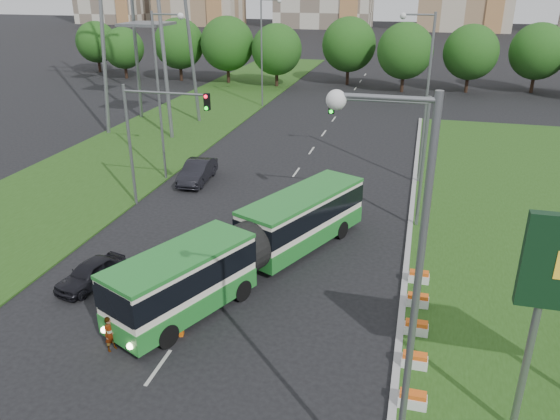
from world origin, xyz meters
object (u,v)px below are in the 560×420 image
(shopping_trolley, at_px, (179,330))
(pedestrian, at_px, (110,334))
(car_left_near, at_px, (91,273))
(car_left_far, at_px, (197,171))
(articulated_bus, at_px, (249,243))
(traffic_mast_left, at_px, (151,128))
(traffic_mast_median, at_px, (396,140))

(shopping_trolley, bearing_deg, pedestrian, -158.73)
(pedestrian, relative_size, shopping_trolley, 2.84)
(car_left_near, bearing_deg, car_left_far, 107.27)
(articulated_bus, height_order, car_left_near, articulated_bus)
(pedestrian, bearing_deg, articulated_bus, -1.23)
(traffic_mast_left, bearing_deg, articulated_bus, -38.78)
(car_left_near, bearing_deg, traffic_mast_median, 53.65)
(traffic_mast_left, height_order, car_left_near, traffic_mast_left)
(traffic_mast_left, bearing_deg, pedestrian, -70.71)
(articulated_bus, bearing_deg, car_left_near, -131.80)
(traffic_mast_left, xyz_separation_m, articulated_bus, (8.57, -6.89, -3.67))
(articulated_bus, height_order, car_left_far, articulated_bus)
(articulated_bus, relative_size, car_left_near, 4.37)
(traffic_mast_left, relative_size, articulated_bus, 0.48)
(traffic_mast_median, distance_m, pedestrian, 19.02)
(traffic_mast_left, bearing_deg, traffic_mast_median, 3.77)
(traffic_mast_median, distance_m, car_left_near, 18.29)
(car_left_near, bearing_deg, pedestrian, -35.13)
(traffic_mast_median, distance_m, car_left_far, 15.66)
(traffic_mast_median, bearing_deg, traffic_mast_left, -176.23)
(traffic_mast_median, height_order, car_left_far, traffic_mast_median)
(pedestrian, xyz_separation_m, shopping_trolley, (2.27, 1.59, -0.50))
(traffic_mast_median, xyz_separation_m, articulated_bus, (-6.58, -7.89, -3.67))
(traffic_mast_median, distance_m, shopping_trolley, 16.71)
(car_left_near, xyz_separation_m, pedestrian, (3.67, -4.36, 0.12))
(traffic_mast_median, relative_size, car_left_near, 2.09)
(car_left_near, distance_m, shopping_trolley, 6.57)
(traffic_mast_median, height_order, traffic_mast_left, same)
(articulated_bus, xyz_separation_m, car_left_far, (-7.84, 11.97, -0.88))
(shopping_trolley, bearing_deg, car_left_near, 141.31)
(pedestrian, bearing_deg, car_left_near, 63.77)
(car_left_near, relative_size, shopping_trolley, 7.00)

